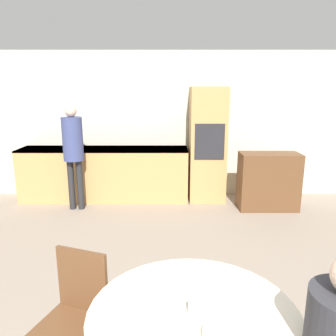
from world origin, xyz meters
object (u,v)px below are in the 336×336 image
at_px(sideboard, 267,181).
at_px(chair_far_left, 75,310).
at_px(oven_unit, 207,145).
at_px(cup, 194,308).
at_px(bowl_centre, 216,334).
at_px(bowl_near, 161,284).
at_px(person_standing, 72,146).

bearing_deg(sideboard, chair_far_left, -124.80).
relative_size(oven_unit, chair_far_left, 2.23).
bearing_deg(cup, sideboard, 67.58).
distance_m(oven_unit, bowl_centre, 4.33).
bearing_deg(bowl_near, oven_unit, 79.41).
xyz_separation_m(cup, bowl_centre, (0.09, -0.16, -0.02)).
height_order(sideboard, cup, sideboard).
height_order(sideboard, person_standing, person_standing).
relative_size(bowl_near, bowl_centre, 1.26).
xyz_separation_m(chair_far_left, cup, (0.76, -0.40, 0.31)).
relative_size(oven_unit, bowl_near, 11.45).
relative_size(person_standing, bowl_near, 9.78).
height_order(person_standing, bowl_centre, person_standing).
distance_m(cup, bowl_near, 0.31).
relative_size(person_standing, bowl_centre, 12.28).
xyz_separation_m(oven_unit, person_standing, (-2.20, -0.51, 0.07)).
height_order(chair_far_left, person_standing, person_standing).
bearing_deg(person_standing, sideboard, 0.38).
bearing_deg(bowl_near, person_standing, 113.58).
distance_m(sideboard, cup, 3.97).
xyz_separation_m(sideboard, chair_far_left, (-2.27, -3.26, 0.03)).
bearing_deg(sideboard, cup, -112.42).
height_order(chair_far_left, bowl_centre, chair_far_left).
height_order(oven_unit, bowl_near, oven_unit).
height_order(chair_far_left, bowl_near, chair_far_left).
distance_m(oven_unit, person_standing, 2.26).
bearing_deg(person_standing, bowl_near, -66.42).
xyz_separation_m(oven_unit, cup, (-0.55, -4.14, -0.19)).
bearing_deg(bowl_centre, chair_far_left, 146.77).
height_order(sideboard, bowl_centre, sideboard).
bearing_deg(oven_unit, person_standing, -167.04).
bearing_deg(bowl_near, cup, -55.39).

